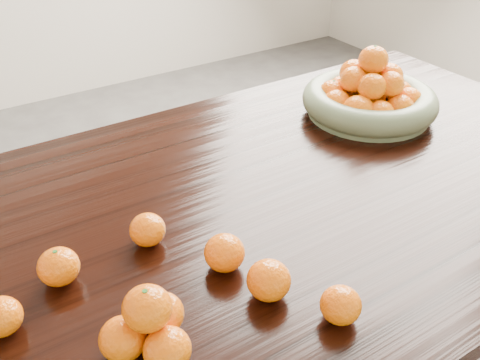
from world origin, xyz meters
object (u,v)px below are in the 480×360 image
dining_table (234,242)px  orange_pyramid (150,327)px  loose_orange_0 (59,267)px  fruit_bowl (369,97)px

dining_table → orange_pyramid: size_ratio=14.40×
dining_table → loose_orange_0: bearing=-176.9°
dining_table → loose_orange_0: loose_orange_0 is taller
fruit_bowl → orange_pyramid: fruit_bowl is taller
dining_table → fruit_bowl: (0.55, 0.17, 0.14)m
fruit_bowl → orange_pyramid: bearing=-153.9°
dining_table → fruit_bowl: fruit_bowl is taller
dining_table → orange_pyramid: (-0.29, -0.24, 0.14)m
loose_orange_0 → fruit_bowl: bearing=12.1°
orange_pyramid → loose_orange_0: bearing=108.0°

